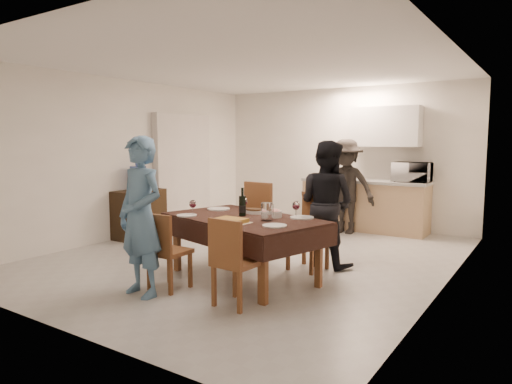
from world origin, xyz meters
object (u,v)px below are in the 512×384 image
wine_bottle (242,202)px  microwave (412,172)px  console (139,214)px  person_near (141,217)px  savoury_tart (231,221)px  dining_table (243,220)px  water_jug (138,178)px  person_kitchen (346,186)px  person_far (326,204)px  water_pitcher (267,212)px

wine_bottle → microwave: microwave is taller
console → microwave: size_ratio=1.43×
wine_bottle → person_near: size_ratio=0.20×
savoury_tart → console: bearing=155.6°
dining_table → person_near: 1.19m
water_jug → person_kitchen: (2.70, 2.25, -0.18)m
wine_bottle → savoury_tart: size_ratio=0.87×
dining_table → person_far: (0.55, 1.05, 0.11)m
person_near → person_far: size_ratio=1.03×
water_jug → wine_bottle: (2.71, -0.87, -0.10)m
water_jug → console: bearing=-90.0°
water_jug → person_far: (3.31, 0.13, -0.19)m
savoury_tart → person_kitchen: (-0.16, 3.55, 0.07)m
person_far → wine_bottle: bearing=66.0°
water_jug → wine_bottle: size_ratio=1.19×
dining_table → console: console is taller
wine_bottle → microwave: bearing=74.5°
dining_table → water_jug: bearing=176.7°
water_pitcher → wine_bottle: bearing=166.0°
dining_table → water_jug: 2.92m
microwave → dining_table: bearing=75.4°
microwave → console: bearing=36.1°
microwave → person_far: bearing=81.3°
dining_table → person_kitchen: bearing=106.1°
console → savoury_tart: size_ratio=2.23×
water_pitcher → savoury_tart: (-0.25, -0.33, -0.07)m
savoury_tart → person_far: (0.45, 1.43, 0.05)m
dining_table → person_kitchen: person_kitchen is taller
water_pitcher → person_far: 1.12m
person_far → person_kitchen: person_kitchen is taller
person_near → person_far: 2.37m
console → water_jug: size_ratio=2.17×
wine_bottle → person_far: size_ratio=0.21×
savoury_tart → wine_bottle: bearing=109.2°
dining_table → microwave: (0.94, 3.62, 0.38)m
water_pitcher → savoury_tart: bearing=-127.1°
wine_bottle → person_kitchen: person_kitchen is taller
water_pitcher → person_kitchen: size_ratio=0.12×
console → microwave: (3.70, 2.70, 0.68)m
savoury_tart → microwave: (0.84, 4.00, 0.33)m
dining_table → savoury_tart: (0.10, -0.38, 0.06)m
person_far → person_kitchen: size_ratio=0.98×
dining_table → savoury_tart: savoury_tart is taller
water_pitcher → microwave: microwave is taller
wine_bottle → person_kitchen: 3.12m
microwave → person_kitchen: person_kitchen is taller
console → person_far: (3.31, 0.13, 0.40)m
water_jug → person_far: person_far is taller
console → wine_bottle: bearing=-17.8°
dining_table → person_near: bearing=-102.6°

